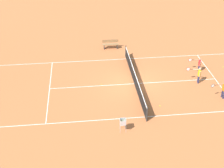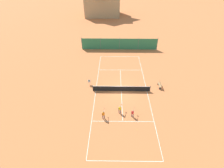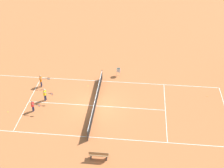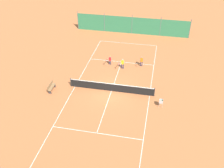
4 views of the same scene
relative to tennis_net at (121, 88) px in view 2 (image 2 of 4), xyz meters
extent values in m
plane|color=#BC6638|center=(0.00, 0.00, -0.50)|extent=(600.00, 600.00, 0.00)
cube|color=white|center=(0.00, 11.90, -0.50)|extent=(8.25, 0.05, 0.01)
cube|color=white|center=(0.00, -11.90, -0.50)|extent=(8.25, 0.05, 0.01)
cube|color=white|center=(-4.10, 0.00, -0.50)|extent=(0.05, 23.85, 0.01)
cube|color=white|center=(4.10, 0.00, -0.50)|extent=(0.05, 23.85, 0.01)
cube|color=white|center=(0.00, 6.40, -0.50)|extent=(8.20, 0.05, 0.01)
cube|color=white|center=(0.00, -6.40, -0.50)|extent=(8.20, 0.05, 0.01)
cube|color=white|center=(0.00, 0.00, -0.50)|extent=(0.05, 12.80, 0.01)
cylinder|color=#2D2D2D|center=(-4.55, 0.00, 0.03)|extent=(0.08, 0.08, 1.06)
cylinder|color=#2D2D2D|center=(4.55, 0.00, 0.03)|extent=(0.08, 0.08, 1.06)
cube|color=black|center=(0.00, 0.00, -0.04)|extent=(9.10, 0.02, 0.91)
cube|color=white|center=(0.00, 0.00, 0.43)|extent=(9.10, 0.04, 0.06)
cube|color=#2D754C|center=(0.00, 15.50, 0.80)|extent=(17.20, 0.04, 2.60)
cylinder|color=#59595E|center=(-8.60, 15.50, 0.95)|extent=(0.08, 0.08, 2.90)
cylinder|color=#59595E|center=(-4.30, 15.50, 0.95)|extent=(0.08, 0.08, 2.90)
cylinder|color=#59595E|center=(0.00, 15.50, 0.95)|extent=(0.08, 0.08, 2.90)
cylinder|color=#59595E|center=(4.30, 15.50, 0.95)|extent=(0.08, 0.08, 2.90)
cylinder|color=#59595E|center=(8.60, 15.50, 0.95)|extent=(0.08, 0.08, 2.90)
cylinder|color=#23284C|center=(-2.64, -5.91, -0.19)|extent=(0.11, 0.11, 0.61)
cylinder|color=#23284C|center=(-2.45, -5.88, -0.19)|extent=(0.11, 0.11, 0.61)
cube|color=orange|center=(-2.54, -5.90, 0.35)|extent=(0.32, 0.21, 0.48)
sphere|color=#A37556|center=(-2.54, -5.90, 0.71)|extent=(0.19, 0.19, 0.19)
cylinder|color=#A37556|center=(-2.73, -5.92, 0.35)|extent=(0.07, 0.07, 0.48)
cylinder|color=#A37556|center=(-2.39, -5.63, 0.54)|extent=(0.14, 0.48, 0.07)
cylinder|color=black|center=(-2.44, -5.29, 0.54)|extent=(0.06, 0.22, 0.03)
torus|color=black|center=(-2.48, -5.04, 0.54)|extent=(0.06, 0.28, 0.28)
cylinder|color=silver|center=(-2.48, -5.04, 0.54)|extent=(0.04, 0.25, 0.25)
cylinder|color=#23284C|center=(-0.47, -4.85, -0.19)|extent=(0.11, 0.11, 0.61)
cylinder|color=#23284C|center=(-0.27, -4.89, -0.19)|extent=(0.11, 0.11, 0.61)
cube|color=yellow|center=(-0.37, -4.87, 0.35)|extent=(0.32, 0.22, 0.47)
sphere|color=tan|center=(-0.37, -4.87, 0.71)|extent=(0.19, 0.19, 0.19)
cylinder|color=tan|center=(-0.56, -4.83, 0.35)|extent=(0.07, 0.07, 0.47)
cylinder|color=tan|center=(-0.14, -4.67, 0.54)|extent=(0.16, 0.48, 0.07)
cylinder|color=black|center=(-0.08, -4.33, 0.54)|extent=(0.07, 0.22, 0.03)
torus|color=red|center=(-0.03, -4.08, 0.54)|extent=(0.07, 0.28, 0.28)
cylinder|color=silver|center=(-0.03, -4.08, 0.54)|extent=(0.05, 0.25, 0.25)
cylinder|color=#23284C|center=(1.23, -5.50, -0.22)|extent=(0.10, 0.10, 0.55)
cylinder|color=#23284C|center=(1.41, -5.53, -0.22)|extent=(0.10, 0.10, 0.55)
cube|color=red|center=(1.32, -5.52, 0.26)|extent=(0.29, 0.19, 0.43)
sphere|color=#A37556|center=(1.32, -5.52, 0.59)|extent=(0.17, 0.17, 0.17)
cylinder|color=#A37556|center=(1.15, -5.49, 0.26)|extent=(0.06, 0.06, 0.43)
cylinder|color=#A37556|center=(1.52, -5.33, 0.43)|extent=(0.12, 0.43, 0.06)
cylinder|color=black|center=(1.56, -5.02, 0.43)|extent=(0.06, 0.20, 0.03)
torus|color=red|center=(1.60, -4.79, 0.43)|extent=(0.06, 0.28, 0.28)
cylinder|color=silver|center=(1.60, -4.79, 0.43)|extent=(0.04, 0.25, 0.25)
sphere|color=#CCE033|center=(1.72, -7.79, -0.47)|extent=(0.07, 0.07, 0.07)
sphere|color=#CCE033|center=(-3.06, -1.24, -0.47)|extent=(0.07, 0.07, 0.07)
sphere|color=#CCE033|center=(0.17, 2.51, -0.47)|extent=(0.07, 0.07, 0.07)
sphere|color=#CCE033|center=(-2.51, 10.50, -0.47)|extent=(0.07, 0.07, 0.07)
cylinder|color=#B7B7BC|center=(-5.47, 1.48, -0.22)|extent=(0.02, 0.02, 0.55)
cylinder|color=#B7B7BC|center=(-5.13, 1.48, -0.22)|extent=(0.02, 0.02, 0.55)
cylinder|color=#B7B7BC|center=(-5.47, 1.82, -0.22)|extent=(0.02, 0.02, 0.55)
cylinder|color=#B7B7BC|center=(-5.13, 1.82, -0.22)|extent=(0.02, 0.02, 0.55)
cube|color=#B7B7BC|center=(-5.30, 1.65, 0.06)|extent=(0.34, 0.34, 0.02)
cube|color=#B7B7BC|center=(-5.30, 1.48, 0.22)|extent=(0.34, 0.02, 0.34)
cube|color=#B7B7BC|center=(-5.30, 1.82, 0.22)|extent=(0.34, 0.02, 0.34)
cube|color=#B7B7BC|center=(-5.47, 1.65, 0.22)|extent=(0.02, 0.34, 0.34)
cube|color=#B7B7BC|center=(-5.13, 1.65, 0.22)|extent=(0.02, 0.34, 0.34)
sphere|color=#CCE033|center=(-5.24, 1.57, 0.10)|extent=(0.07, 0.07, 0.07)
sphere|color=#CCE033|center=(-5.24, 1.70, 0.10)|extent=(0.07, 0.07, 0.07)
sphere|color=#CCE033|center=(-5.35, 1.53, 0.10)|extent=(0.07, 0.07, 0.07)
sphere|color=#CCE033|center=(-5.16, 1.52, 0.10)|extent=(0.07, 0.07, 0.07)
sphere|color=#CCE033|center=(-5.29, 1.66, 0.10)|extent=(0.07, 0.07, 0.07)
sphere|color=#CCE033|center=(-5.33, 1.67, 0.10)|extent=(0.07, 0.07, 0.07)
sphere|color=#CCE033|center=(-5.39, 1.75, 0.16)|extent=(0.07, 0.07, 0.07)
sphere|color=#CCE033|center=(-5.27, 1.69, 0.16)|extent=(0.07, 0.07, 0.07)
sphere|color=#CCE033|center=(-5.28, 1.62, 0.16)|extent=(0.07, 0.07, 0.07)
sphere|color=#CCE033|center=(-5.43, 1.62, 0.16)|extent=(0.07, 0.07, 0.07)
sphere|color=#CCE033|center=(-5.36, 1.58, 0.16)|extent=(0.07, 0.07, 0.07)
sphere|color=#CCE033|center=(-5.23, 1.66, 0.16)|extent=(0.07, 0.07, 0.07)
sphere|color=#CCE033|center=(-5.25, 1.70, 0.21)|extent=(0.07, 0.07, 0.07)
sphere|color=#CCE033|center=(-5.44, 1.53, 0.21)|extent=(0.07, 0.07, 0.07)
sphere|color=#CCE033|center=(-5.33, 1.71, 0.21)|extent=(0.07, 0.07, 0.07)
cube|color=olive|center=(6.30, 1.16, -0.06)|extent=(0.36, 1.50, 0.05)
cube|color=olive|center=(6.46, 1.16, 0.20)|extent=(0.04, 1.50, 0.28)
cube|color=#333338|center=(6.30, 0.56, -0.28)|extent=(0.32, 0.06, 0.44)
cube|color=#333338|center=(6.30, 1.76, -0.28)|extent=(0.32, 0.06, 0.44)
cube|color=tan|center=(-5.42, 44.34, 3.50)|extent=(12.00, 9.00, 8.00)
camera|label=1|loc=(-19.80, 3.93, 12.14)|focal=50.00mm
camera|label=2|loc=(-1.22, -21.94, 17.02)|focal=28.00mm
camera|label=3|loc=(22.32, 3.77, 17.62)|focal=50.00mm
camera|label=4|loc=(-4.61, 22.27, 16.14)|focal=42.00mm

